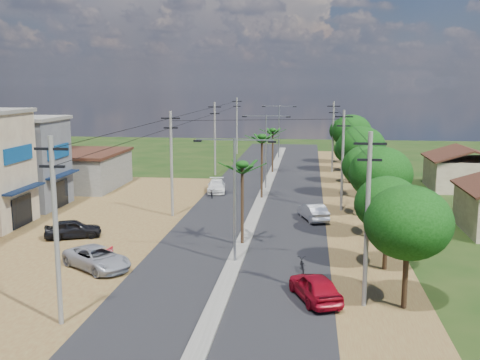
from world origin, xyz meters
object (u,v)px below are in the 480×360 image
at_px(car_parked_silver, 97,259).
at_px(moto_rider_east, 302,265).
at_px(car_silver_mid, 313,212).
at_px(car_parked_dark, 73,229).
at_px(car_white_far, 216,186).
at_px(car_red_near, 315,288).
at_px(roadside_sign, 109,256).

relative_size(car_parked_silver, moto_rider_east, 3.19).
bearing_deg(moto_rider_east, car_silver_mid, -99.71).
xyz_separation_m(car_parked_dark, moto_rider_east, (16.88, -5.38, -0.29)).
xyz_separation_m(car_white_far, moto_rider_east, (9.27, -23.99, -0.23)).
relative_size(car_white_far, moto_rider_east, 2.86).
distance_m(car_red_near, car_white_far, 30.25).
bearing_deg(car_white_far, roadside_sign, -105.20).
relative_size(car_silver_mid, car_parked_dark, 1.04).
height_order(car_silver_mid, car_white_far, car_silver_mid).
bearing_deg(car_red_near, car_parked_dark, -50.49).
bearing_deg(car_white_far, moto_rider_east, -76.88).
distance_m(car_white_far, moto_rider_east, 25.72).
height_order(car_silver_mid, car_parked_silver, car_silver_mid).
xyz_separation_m(car_red_near, roadside_sign, (-13.00, 4.78, -0.27)).
bearing_deg(car_parked_silver, moto_rider_east, -49.97).
xyz_separation_m(car_silver_mid, car_parked_dark, (-17.61, -7.71, -0.00)).
relative_size(car_silver_mid, car_white_far, 0.96).
xyz_separation_m(car_silver_mid, moto_rider_east, (-0.73, -13.08, -0.29)).
bearing_deg(moto_rider_east, car_white_far, -75.39).
distance_m(car_silver_mid, car_parked_silver, 19.41).
height_order(car_white_far, roadside_sign, car_white_far).
relative_size(car_parked_dark, roadside_sign, 3.57).
bearing_deg(car_silver_mid, roadside_sign, 26.63).
xyz_separation_m(car_red_near, car_silver_mid, (0.00, 17.64, -0.04)).
bearing_deg(car_parked_dark, car_white_far, -45.02).
bearing_deg(car_parked_silver, car_white_far, 27.60).
distance_m(car_parked_dark, roadside_sign, 6.92).
distance_m(car_red_near, roadside_sign, 13.85).
height_order(car_red_near, car_parked_dark, car_red_near).
height_order(car_silver_mid, moto_rider_east, car_silver_mid).
relative_size(moto_rider_east, roadside_sign, 1.35).
xyz_separation_m(car_red_near, car_parked_silver, (-13.25, 3.45, -0.05)).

